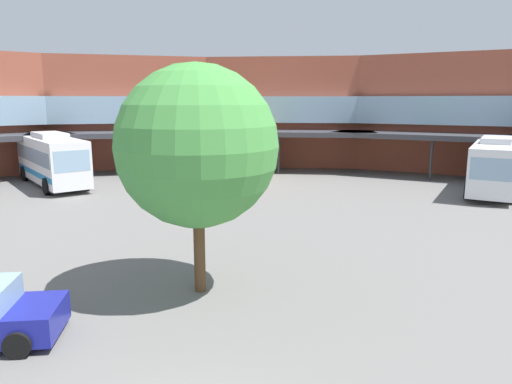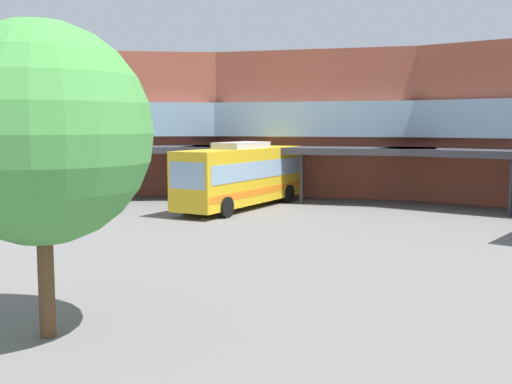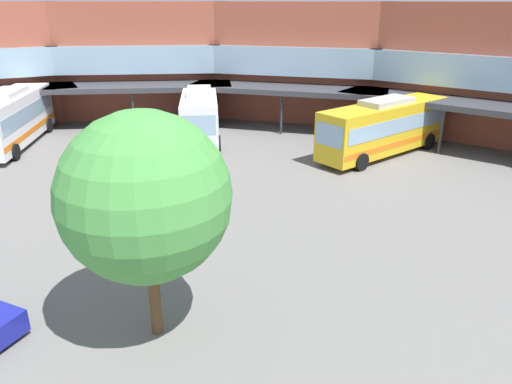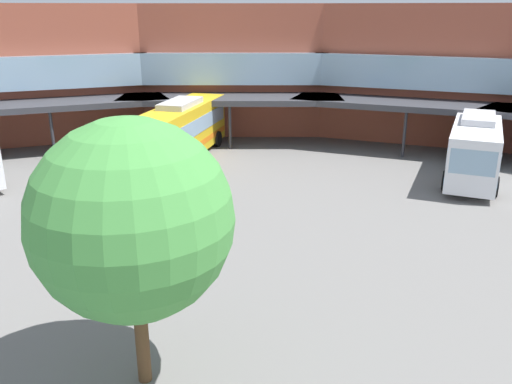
# 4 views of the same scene
# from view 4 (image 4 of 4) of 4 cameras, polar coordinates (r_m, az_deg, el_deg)

# --- Properties ---
(station_building) EXTENTS (84.58, 46.50, 9.70)m
(station_building) POSITION_cam_4_polar(r_m,az_deg,el_deg) (27.92, -3.89, 9.76)
(station_building) COLOR #9E4C38
(station_building) RESTS_ON ground
(bus_0) EXTENTS (6.36, 10.62, 3.63)m
(bus_0) POSITION_cam_4_polar(r_m,az_deg,el_deg) (33.57, 22.32, 4.68)
(bus_0) COLOR white
(bus_0) RESTS_ON ground
(bus_2) EXTENTS (5.02, 11.06, 3.82)m
(bus_2) POSITION_cam_4_polar(r_m,az_deg,el_deg) (34.93, -8.11, 6.62)
(bus_2) COLOR gold
(bus_2) RESTS_ON ground
(plaza_tree) EXTENTS (4.96, 4.96, 7.11)m
(plaza_tree) POSITION_cam_4_polar(r_m,az_deg,el_deg) (13.08, -13.24, -2.93)
(plaza_tree) COLOR brown
(plaza_tree) RESTS_ON ground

